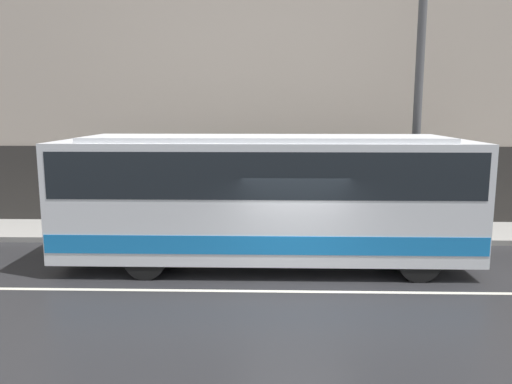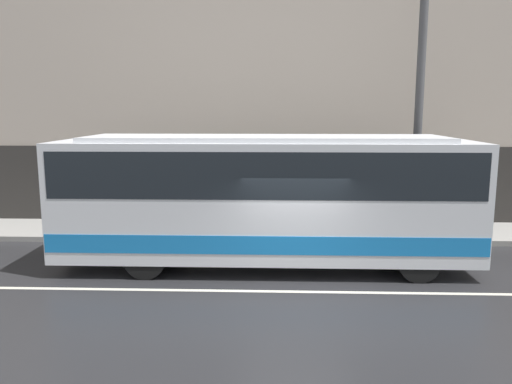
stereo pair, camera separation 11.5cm
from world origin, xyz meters
name	(u,v)px [view 2 (the right image)]	position (x,y,z in m)	size (l,w,h in m)	color
ground_plane	(295,292)	(0.00, 0.00, 0.00)	(60.00, 60.00, 0.00)	#262628
sidewalk	(289,232)	(0.00, 5.29, 0.08)	(60.00, 2.58, 0.17)	gray
building_facade	(289,46)	(0.00, 6.73, 6.19)	(60.00, 0.35, 12.80)	#B7A899
lane_stripe	(295,292)	(0.00, 0.00, 0.00)	(54.00, 0.14, 0.01)	beige
transit_bus	(265,194)	(-0.71, 1.91, 1.91)	(10.56, 2.60, 3.40)	silver
utility_pole_near	(419,109)	(3.90, 4.79, 4.07)	(0.25, 0.25, 7.82)	#4C4C4F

